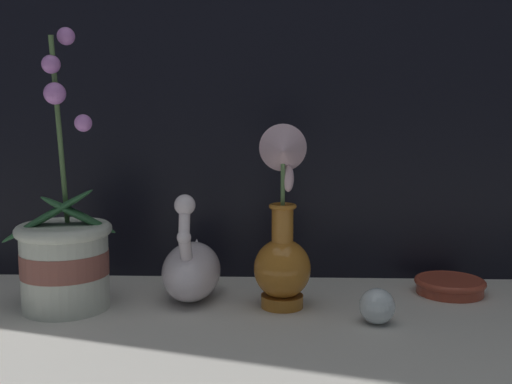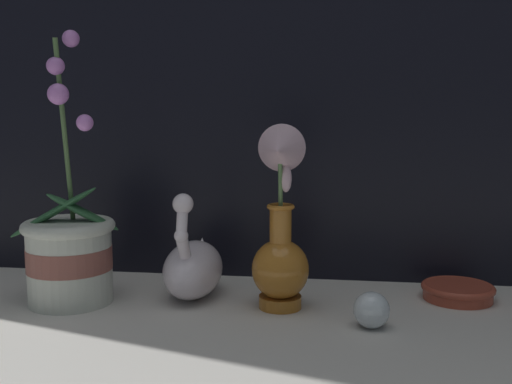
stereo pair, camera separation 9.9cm
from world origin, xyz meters
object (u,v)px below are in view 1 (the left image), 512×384
swan_figurine (192,268)px  orchid_potted_plant (65,255)px  glass_sphere (377,306)px  amber_dish (450,285)px  blue_vase (283,233)px

swan_figurine → orchid_potted_plant: bearing=-163.4°
orchid_potted_plant → swan_figurine: orchid_potted_plant is taller
glass_sphere → amber_dish: glass_sphere is taller
orchid_potted_plant → glass_sphere: size_ratio=8.25×
orchid_potted_plant → swan_figurine: 0.21m
swan_figurine → amber_dish: 0.46m
orchid_potted_plant → amber_dish: (0.65, 0.10, -0.07)m
blue_vase → glass_sphere: (0.14, -0.07, -0.10)m
amber_dish → orchid_potted_plant: bearing=-170.9°
orchid_potted_plant → blue_vase: (0.35, 0.01, 0.04)m
blue_vase → amber_dish: (0.30, 0.09, -0.11)m
swan_figurine → blue_vase: 0.18m
orchid_potted_plant → amber_dish: bearing=9.1°
swan_figurine → blue_vase: (0.16, -0.05, 0.07)m
orchid_potted_plant → amber_dish: 0.66m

